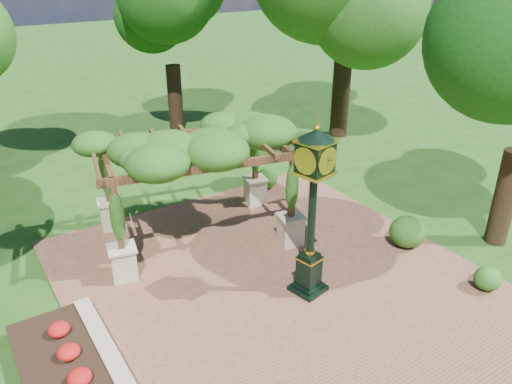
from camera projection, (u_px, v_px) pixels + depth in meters
ground at (313, 313)px, 11.89m from camera, size 120.00×120.00×0.00m
brick_plaza at (288, 291)px, 12.64m from camera, size 10.00×12.00×0.04m
border_wall at (117, 373)px, 9.92m from camera, size 0.35×5.00×0.40m
pedestal_clock at (313, 199)px, 11.54m from camera, size 1.02×1.02×4.35m
pergola at (194, 147)px, 13.92m from camera, size 6.13×4.53×3.49m
sundial at (139, 169)px, 18.71m from camera, size 0.71×0.71×1.03m
shrub_front at (488, 279)px, 12.57m from camera, size 0.71×0.71×0.60m
shrub_mid at (407, 232)px, 14.39m from camera, size 1.35×1.35×0.92m
shrub_back at (266, 178)px, 18.06m from camera, size 1.01×1.01×0.73m
tree_north at (169, 11)px, 22.04m from camera, size 4.16×4.16×7.99m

